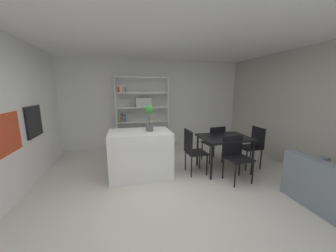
{
  "coord_description": "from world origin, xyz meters",
  "views": [
    {
      "loc": [
        -0.67,
        -2.77,
        1.77
      ],
      "look_at": [
        0.2,
        0.86,
        1.02
      ],
      "focal_mm": 19.84,
      "sensor_mm": 36.0,
      "label": 1
    }
  ],
  "objects": [
    {
      "name": "ground_plane",
      "position": [
        0.0,
        0.0,
        0.0
      ],
      "size": [
        8.42,
        8.42,
        0.0
      ],
      "primitive_type": "plane",
      "color": "beige"
    },
    {
      "name": "ceiling_slab",
      "position": [
        0.0,
        0.0,
        2.66
      ],
      "size": [
        6.14,
        6.06,
        0.06
      ],
      "color": "white",
      "rests_on": "ground_plane"
    },
    {
      "name": "back_partition",
      "position": [
        0.0,
        3.0,
        1.32
      ],
      "size": [
        6.14,
        0.06,
        2.63
      ],
      "primitive_type": "cube",
      "color": "silver",
      "rests_on": "ground_plane"
    },
    {
      "name": "right_partition_gray",
      "position": [
        3.04,
        0.0,
        1.32
      ],
      "size": [
        0.06,
        6.06,
        2.63
      ],
      "primitive_type": "cube",
      "color": "#B2ADA3",
      "rests_on": "ground_plane"
    },
    {
      "name": "built_in_oven",
      "position": [
        -2.36,
        1.22,
        1.16
      ],
      "size": [
        0.06,
        0.59,
        0.59
      ],
      "color": "black",
      "rests_on": "ground_plane"
    },
    {
      "name": "kitchen_island",
      "position": [
        -0.38,
        0.9,
        0.47
      ],
      "size": [
        1.23,
        0.8,
        0.93
      ],
      "primitive_type": "cube",
      "color": "white",
      "rests_on": "ground_plane"
    },
    {
      "name": "potted_plant_on_island",
      "position": [
        -0.18,
        0.89,
        1.25
      ],
      "size": [
        0.17,
        0.17,
        0.53
      ],
      "color": "#4C4C51",
      "rests_on": "kitchen_island"
    },
    {
      "name": "open_bookshelf",
      "position": [
        -0.22,
        2.63,
        1.09
      ],
      "size": [
        1.49,
        0.34,
        2.1
      ],
      "color": "white",
      "rests_on": "ground_plane"
    },
    {
      "name": "dining_table",
      "position": [
        1.42,
        0.71,
        0.68
      ],
      "size": [
        1.05,
        0.84,
        0.76
      ],
      "color": "black",
      "rests_on": "ground_plane"
    },
    {
      "name": "dining_chair_near",
      "position": [
        1.41,
        0.26,
        0.53
      ],
      "size": [
        0.49,
        0.46,
        0.87
      ],
      "rotation": [
        0.0,
        0.0,
        0.09
      ],
      "color": "black",
      "rests_on": "ground_plane"
    },
    {
      "name": "dining_chair_far",
      "position": [
        1.43,
        1.16,
        0.55
      ],
      "size": [
        0.47,
        0.46,
        0.9
      ],
      "rotation": [
        0.0,
        0.0,
        3.27
      ],
      "color": "black",
      "rests_on": "ground_plane"
    },
    {
      "name": "dining_chair_window_side",
      "position": [
        2.16,
        0.71,
        0.55
      ],
      "size": [
        0.44,
        0.41,
        0.93
      ],
      "rotation": [
        0.0,
        0.0,
        -1.56
      ],
      "color": "black",
      "rests_on": "ground_plane"
    },
    {
      "name": "dining_chair_island_side",
      "position": [
        0.68,
        0.71,
        0.56
      ],
      "size": [
        0.41,
        0.42,
        0.95
      ],
      "rotation": [
        0.0,
        0.0,
        1.6
      ],
      "color": "black",
      "rests_on": "ground_plane"
    }
  ]
}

